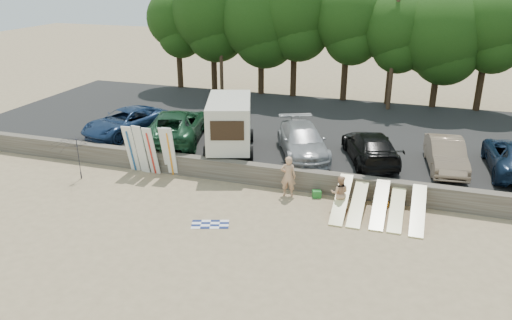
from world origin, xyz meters
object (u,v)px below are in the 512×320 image
object	(u,v)px
car_1	(176,125)
beachgoer_a	(288,176)
beachgoer_b	(340,193)
car_0	(126,122)
cooler	(317,194)
car_2	(303,141)
car_3	(370,147)
car_4	(446,154)
box_trailer	(229,122)
beach_umbrella	(78,158)

from	to	relation	value
car_1	beachgoer_a	bearing A→B (deg)	138.07
beachgoer_a	beachgoer_b	xyz separation A→B (m)	(2.42, -0.69, -0.17)
car_0	beachgoer_a	size ratio (longest dim) A/B	2.76
beachgoer_a	cooler	bearing A→B (deg)	-176.65
car_2	car_3	distance (m)	3.35
car_2	car_4	xyz separation A→B (m)	(6.84, 0.29, -0.04)
car_2	car_4	distance (m)	6.84
box_trailer	car_2	distance (m)	3.87
box_trailer	cooler	world-z (taller)	box_trailer
car_2	cooler	size ratio (longest dim) A/B	13.75
beach_umbrella	car_2	bearing A→B (deg)	25.39
beachgoer_b	beach_umbrella	size ratio (longest dim) A/B	0.65
car_3	beach_umbrella	xyz separation A→B (m)	(-13.32, -4.93, -0.36)
car_2	beach_umbrella	world-z (taller)	car_2
car_0	car_2	size ratio (longest dim) A/B	1.00
car_4	cooler	distance (m)	6.57
beachgoer_b	car_0	bearing A→B (deg)	-25.77
box_trailer	car_1	size ratio (longest dim) A/B	0.78
box_trailer	car_2	bearing A→B (deg)	-10.92
car_0	beachgoer_b	size ratio (longest dim) A/B	3.37
car_2	car_3	xyz separation A→B (m)	(3.34, 0.19, -0.02)
beachgoer_a	beachgoer_b	bearing A→B (deg)	157.39
car_2	beach_umbrella	bearing A→B (deg)	-177.70
car_0	beachgoer_a	bearing A→B (deg)	-1.22
car_1	car_4	world-z (taller)	car_1
car_1	box_trailer	bearing A→B (deg)	153.66
car_1	car_2	bearing A→B (deg)	163.20
car_0	beachgoer_a	xyz separation A→B (m)	(10.49, -3.65, -0.48)
box_trailer	car_1	world-z (taller)	box_trailer
box_trailer	car_3	world-z (taller)	box_trailer
beach_umbrella	beachgoer_b	bearing A→B (deg)	2.61
cooler	beachgoer_b	bearing A→B (deg)	-59.25
beachgoer_b	cooler	distance (m)	1.58
car_3	beachgoer_a	bearing A→B (deg)	29.29
box_trailer	beach_umbrella	size ratio (longest dim) A/B	1.96
beach_umbrella	cooler	bearing A→B (deg)	7.41
car_1	car_4	xyz separation A→B (m)	(14.00, 0.12, -0.12)
beachgoer_a	beachgoer_b	distance (m)	2.52
beachgoer_a	beach_umbrella	distance (m)	10.23
car_3	car_4	bearing A→B (deg)	161.69
car_1	car_3	world-z (taller)	car_1
car_4	car_3	bearing A→B (deg)	174.44
car_3	cooler	xyz separation A→B (m)	(-1.90, -3.44, -1.28)
car_4	beachgoer_a	distance (m)	7.67
car_0	beachgoer_b	xyz separation A→B (m)	(12.91, -4.34, -0.65)
cooler	car_4	bearing A→B (deg)	12.81
box_trailer	car_2	world-z (taller)	box_trailer
box_trailer	cooler	size ratio (longest dim) A/B	12.41
car_0	beach_umbrella	distance (m)	4.94
car_1	beachgoer_b	world-z (taller)	car_1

